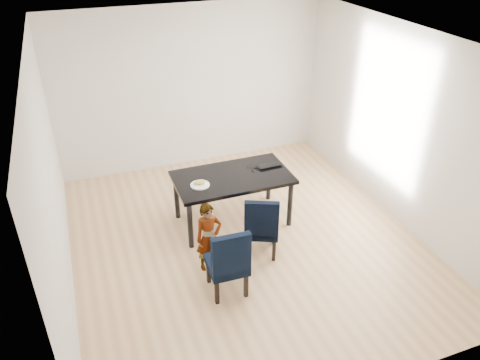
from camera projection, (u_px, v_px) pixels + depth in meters
name	position (u px, v px, depth m)	size (l,w,h in m)	color
floor	(245.00, 241.00, 6.39)	(4.50, 5.00, 0.01)	tan
ceiling	(247.00, 40.00, 5.02)	(4.50, 5.00, 0.01)	white
wall_back	(191.00, 88.00, 7.73)	(4.50, 0.01, 2.70)	silver
wall_front	(360.00, 287.00, 3.68)	(4.50, 0.01, 2.70)	silver
wall_left	(50.00, 186.00, 5.02)	(0.01, 5.00, 2.70)	silver
wall_right	(399.00, 126.00, 6.39)	(0.01, 5.00, 2.70)	silver
dining_table	(233.00, 199.00, 6.60)	(1.60, 0.90, 0.75)	black
chair_left	(227.00, 259.00, 5.35)	(0.44, 0.46, 0.92)	black
chair_right	(262.00, 224.00, 5.97)	(0.42, 0.44, 0.88)	black
child	(209.00, 237.00, 5.69)	(0.34, 0.22, 0.93)	orange
plate	(200.00, 185.00, 6.19)	(0.26, 0.26, 0.01)	white
sandwich	(199.00, 182.00, 6.18)	(0.16, 0.08, 0.06)	gold
laptop	(268.00, 164.00, 6.69)	(0.35, 0.22, 0.03)	black
cable_tangle	(256.00, 170.00, 6.56)	(0.14, 0.14, 0.01)	black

